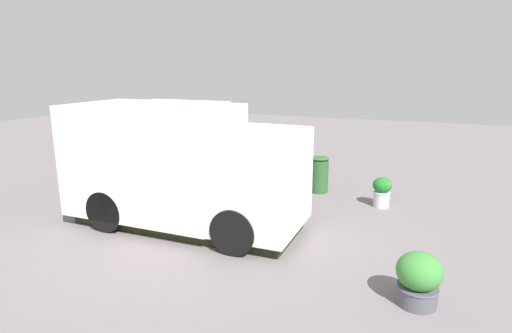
# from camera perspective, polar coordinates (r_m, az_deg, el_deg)

# --- Properties ---
(ground_plane) EXTENTS (40.00, 40.00, 0.00)m
(ground_plane) POSITION_cam_1_polar(r_m,az_deg,el_deg) (9.01, -7.14, -8.18)
(ground_plane) COLOR slate
(food_truck) EXTENTS (4.96, 2.68, 2.56)m
(food_truck) POSITION_cam_1_polar(r_m,az_deg,el_deg) (8.82, -10.26, -0.36)
(food_truck) COLOR white
(food_truck) RESTS_ON ground_plane
(person_customer) EXTENTS (0.80, 0.62, 0.91)m
(person_customer) POSITION_cam_1_polar(r_m,az_deg,el_deg) (12.29, -22.97, -1.51)
(person_customer) COLOR navy
(person_customer) RESTS_ON ground_plane
(planter_flowering_near) EXTENTS (0.64, 0.64, 0.79)m
(planter_flowering_near) POSITION_cam_1_polar(r_m,az_deg,el_deg) (6.50, 21.48, -14.12)
(planter_flowering_near) COLOR #505058
(planter_flowering_near) RESTS_ON ground_plane
(planter_flowering_far) EXTENTS (0.45, 0.45, 0.74)m
(planter_flowering_far) POSITION_cam_1_polar(r_m,az_deg,el_deg) (10.48, 16.95, -3.22)
(planter_flowering_far) COLOR silver
(planter_flowering_far) RESTS_ON ground_plane
(trash_bin) EXTENTS (0.50, 0.50, 0.99)m
(trash_bin) POSITION_cam_1_polar(r_m,az_deg,el_deg) (11.31, 8.68, -1.02)
(trash_bin) COLOR #2B582C
(trash_bin) RESTS_ON ground_plane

